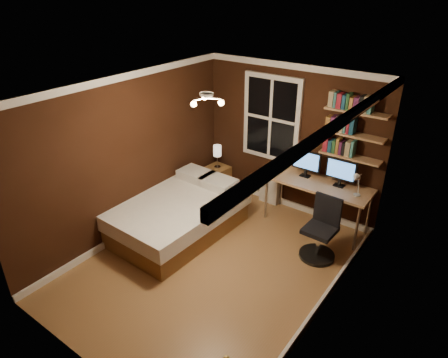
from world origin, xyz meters
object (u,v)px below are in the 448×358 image
Objects in this scene: nightstand at (218,179)px; office_chair at (320,235)px; bed at (177,214)px; monitor_right at (341,173)px; desk_lamp at (357,184)px; desk at (318,186)px; bedside_lamp at (217,156)px; radiator at (270,189)px; monitor_left at (306,164)px.

nightstand is 0.52× the size of office_chair.
monitor_right is at bearing 38.93° from bed.
desk_lamp is (2.64, -0.16, 0.76)m from nightstand.
nightstand is 0.29× the size of desk.
bedside_lamp is 0.99× the size of desk_lamp.
desk reaches higher than radiator.
bed is 4.51× the size of monitor_left.
bedside_lamp is at bearing 103.09° from bed.
monitor_right reaches higher than bedside_lamp.
desk_lamp is at bearing 31.03° from bed.
office_chair is at bearing -82.87° from monitor_right.
bed is 1.55m from bedside_lamp.
bed is 2.22m from monitor_left.
monitor_right is at bearing 0.00° from monitor_left.
radiator is 1.04m from monitor_left.
nightstand is 1.04× the size of monitor_right.
monitor_right is at bearing 1.43° from bedside_lamp.
nightstand is 2.75m from desk_lamp.
bed is at bearing -113.71° from radiator.
nightstand is 0.91× the size of radiator.
radiator is at bearing 168.41° from monitor_left.
monitor_right reaches higher than radiator.
desk is at bearing 121.49° from office_chair.
desk is at bearing -0.73° from bedside_lamp.
desk is at bearing -17.00° from monitor_left.
monitor_right is (0.57, 0.00, 0.00)m from monitor_left.
desk is 1.77× the size of office_chair.
radiator is at bearing 68.12° from bed.
bedside_lamp is at bearing -178.57° from monitor_right.
radiator is at bearing 166.89° from desk.
nightstand is at bearing 165.15° from office_chair.
radiator is at bearing 11.21° from bedside_lamp.
office_chair is at bearing -34.07° from radiator.
monitor_left reaches higher than office_chair.
bed is 4.82× the size of desk_lamp.
bedside_lamp is at bearing -178.10° from monitor_left.
radiator is 1.11m from desk.
desk_lamp is 0.90m from office_chair.
monitor_left is 0.93m from desk_lamp.
desk is at bearing -164.52° from monitor_right.
radiator is at bearing 167.42° from desk_lamp.
monitor_right reaches higher than desk.
monitor_left is at bearing 163.00° from desk.
monitor_right is 0.39m from desk_lamp.
bed is at bearing -150.80° from desk_lamp.
office_chair is at bearing 21.04° from bed.
office_chair is (2.41, -0.73, -0.36)m from bedside_lamp.
monitor_right reaches higher than bed.
radiator is 1.49m from monitor_right.
office_chair is (1.38, -0.93, 0.08)m from radiator.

